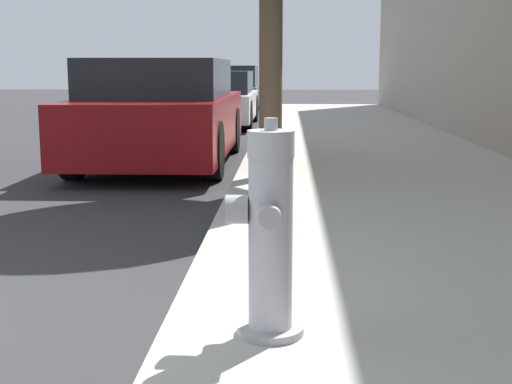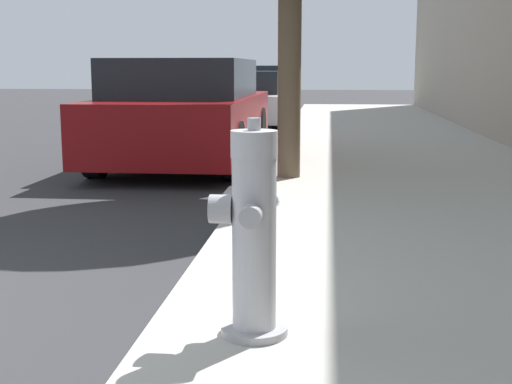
% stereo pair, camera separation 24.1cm
% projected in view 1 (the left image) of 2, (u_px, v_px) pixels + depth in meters
% --- Properties ---
extents(fire_hydrant, '(0.34, 0.35, 0.94)m').
position_uv_depth(fire_hydrant, '(269.00, 236.00, 3.04)').
color(fire_hydrant, '#97979C').
rests_on(fire_hydrant, sidewalk_slab).
extents(parked_car_near, '(1.87, 4.50, 1.42)m').
position_uv_depth(parked_car_near, '(162.00, 113.00, 9.61)').
color(parked_car_near, maroon).
rests_on(parked_car_near, ground_plane).
extents(parked_car_mid, '(1.86, 4.24, 1.23)m').
position_uv_depth(parked_car_mid, '(214.00, 99.00, 16.02)').
color(parked_car_mid, silver).
rests_on(parked_car_mid, ground_plane).
extents(parked_car_far, '(1.79, 4.05, 1.36)m').
position_uv_depth(parked_car_far, '(230.00, 90.00, 21.11)').
color(parked_car_far, '#4C5156').
rests_on(parked_car_far, ground_plane).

